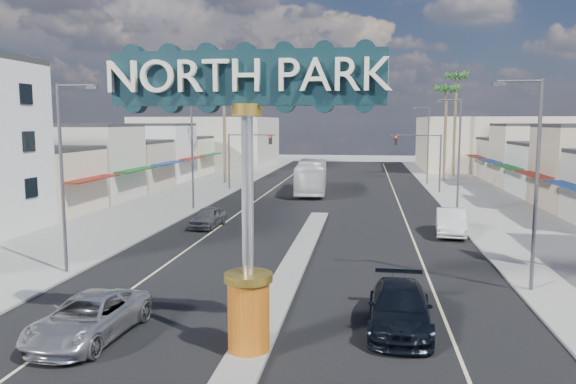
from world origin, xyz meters
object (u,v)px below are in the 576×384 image
(streetlight_r_near, at_px, (533,174))
(car_parked_left, at_px, (208,217))
(gateway_sign, at_px, (247,166))
(palm_right_mid, at_px, (447,94))
(suv_right, at_px, (400,308))
(city_bus, at_px, (311,177))
(streetlight_r_mid, at_px, (457,151))
(streetlight_l_mid, at_px, (194,149))
(streetlight_l_far, at_px, (249,140))
(palm_left_far, at_px, (224,85))
(traffic_signal_right, at_px, (422,151))
(car_parked_right, at_px, (451,222))
(traffic_signal_left, at_px, (246,150))
(streetlight_l_near, at_px, (65,169))
(streetlight_r_far, at_px, (427,141))
(palm_right_far, at_px, (456,82))
(suv_left, at_px, (89,318))

(streetlight_r_near, bearing_deg, car_parked_left, 144.39)
(gateway_sign, bearing_deg, streetlight_r_near, 37.55)
(palm_right_mid, bearing_deg, suv_right, -99.13)
(city_bus, bearing_deg, gateway_sign, -90.52)
(streetlight_r_mid, height_order, car_parked_left, streetlight_r_mid)
(streetlight_l_mid, xyz_separation_m, palm_right_mid, (23.43, 26.00, 5.54))
(streetlight_l_far, bearing_deg, gateway_sign, -78.22)
(streetlight_r_near, distance_m, palm_right_mid, 46.40)
(palm_left_far, height_order, city_bus, palm_left_far)
(traffic_signal_right, bearing_deg, gateway_sign, -102.33)
(palm_right_mid, xyz_separation_m, car_parked_right, (-4.00, -33.74, -9.76))
(traffic_signal_left, distance_m, streetlight_l_far, 8.14)
(traffic_signal_right, bearing_deg, streetlight_l_mid, -144.50)
(streetlight_l_mid, xyz_separation_m, city_bus, (8.43, 12.61, -3.38))
(streetlight_l_mid, distance_m, streetlight_l_far, 22.00)
(streetlight_l_near, height_order, car_parked_right, streetlight_l_near)
(streetlight_r_far, distance_m, palm_right_far, 13.21)
(traffic_signal_right, bearing_deg, streetlight_r_far, 81.14)
(streetlight_r_far, xyz_separation_m, palm_left_far, (-23.43, -2.00, 6.43))
(suv_left, bearing_deg, suv_right, 17.07)
(streetlight_r_far, bearing_deg, city_bus, -142.95)
(streetlight_r_near, height_order, car_parked_left, streetlight_r_near)
(suv_left, height_order, car_parked_right, car_parked_right)
(streetlight_r_far, bearing_deg, streetlight_l_mid, -133.48)
(gateway_sign, height_order, palm_left_far, palm_left_far)
(car_parked_left, xyz_separation_m, car_parked_right, (16.24, -0.40, 0.13))
(traffic_signal_right, height_order, streetlight_l_mid, streetlight_l_mid)
(car_parked_right, bearing_deg, suv_right, -98.01)
(gateway_sign, relative_size, car_parked_left, 2.21)
(streetlight_l_near, bearing_deg, suv_right, -18.71)
(streetlight_r_near, bearing_deg, traffic_signal_right, 92.10)
(traffic_signal_left, relative_size, streetlight_r_mid, 0.67)
(suv_left, bearing_deg, streetlight_r_near, 29.48)
(traffic_signal_right, bearing_deg, palm_left_far, 164.85)
(streetlight_r_mid, distance_m, city_bus, 18.03)
(traffic_signal_right, height_order, palm_left_far, palm_left_far)
(streetlight_r_near, xyz_separation_m, suv_right, (-5.65, -5.15, -4.30))
(traffic_signal_left, height_order, suv_left, traffic_signal_left)
(streetlight_r_far, height_order, suv_left, streetlight_r_far)
(streetlight_l_near, relative_size, streetlight_r_far, 1.00)
(streetlight_l_far, bearing_deg, suv_left, -84.40)
(suv_left, distance_m, suv_right, 10.62)
(gateway_sign, height_order, suv_left, gateway_sign)
(streetlight_l_near, distance_m, car_parked_left, 13.76)
(streetlight_r_far, bearing_deg, streetlight_r_mid, -90.00)
(traffic_signal_left, xyz_separation_m, car_parked_left, (1.94, -21.34, -3.57))
(car_parked_right, bearing_deg, suv_left, -120.86)
(traffic_signal_left, xyz_separation_m, streetlight_r_far, (19.62, 8.01, 0.79))
(streetlight_l_mid, xyz_separation_m, streetlight_r_mid, (20.87, 0.00, 0.00))
(streetlight_l_near, height_order, suv_right, streetlight_l_near)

